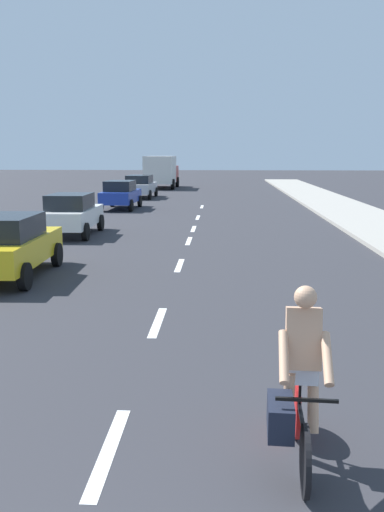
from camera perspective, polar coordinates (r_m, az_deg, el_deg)
The scene contains 15 objects.
ground_plane at distance 21.03m, azimuth -0.05°, elevation 2.30°, with size 160.00×160.00×0.00m, color #2D2D33.
sidewalk_strip at distance 23.90m, azimuth 19.18°, elevation 2.89°, with size 3.60×80.00×0.14m, color #9E998E.
lane_stripe_1 at distance 6.13m, azimuth -8.67°, elevation -19.35°, with size 0.16×1.80×0.01m, color white.
lane_stripe_2 at distance 10.16m, azimuth -3.58°, elevation -6.87°, with size 0.16×1.80×0.01m, color white.
lane_stripe_3 at distance 15.15m, azimuth -1.31°, elevation -0.97°, with size 0.16×1.80×0.01m, color white.
lane_stripe_4 at distance 19.36m, azimuth -0.33°, elevation 1.58°, with size 0.16×1.80×0.01m, color white.
lane_stripe_5 at distance 22.45m, azimuth 0.15°, elevation 2.84°, with size 0.16×1.80×0.01m, color white.
lane_stripe_6 at distance 26.46m, azimuth 0.61°, elevation 4.03°, with size 0.16×1.80×0.01m, color white.
lane_stripe_7 at distance 31.80m, azimuth 1.04°, elevation 5.15°, with size 0.16×1.80×0.01m, color white.
cyclist at distance 5.57m, azimuth 10.92°, elevation -13.12°, with size 0.63×1.71×1.82m.
parked_car_yellow at distance 14.31m, azimuth -18.69°, elevation 1.16°, with size 1.97×4.07×1.57m.
parked_car_white at distance 21.09m, azimuth -12.43°, elevation 4.36°, with size 1.85×3.88×1.57m.
parked_car_blue at distance 30.72m, azimuth -7.43°, elevation 6.42°, with size 1.91×3.93×1.57m.
parked_car_silver at distance 38.27m, azimuth -5.43°, elevation 7.29°, with size 2.05×4.30×1.57m.
delivery_truck at distance 48.76m, azimuth -3.21°, elevation 8.82°, with size 2.76×6.28×2.80m.
Camera 1 is at (1.16, -0.78, 3.06)m, focal length 38.45 mm.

